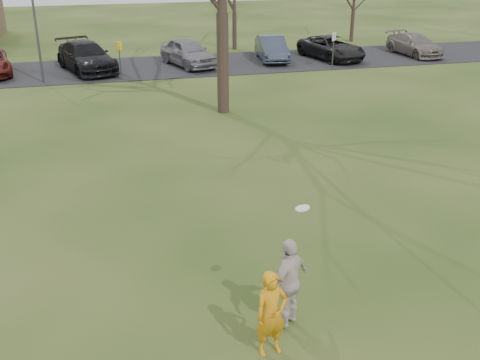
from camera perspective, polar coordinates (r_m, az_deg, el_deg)
name	(u,v)px	position (r m, az deg, el deg)	size (l,w,h in m)	color
ground	(289,326)	(11.81, 4.87, -14.23)	(120.00, 120.00, 0.00)	#1E380F
parking_strip	(153,67)	(34.72, -8.60, 11.01)	(62.00, 6.50, 0.04)	black
player_defender	(271,314)	(10.67, 3.12, -13.11)	(0.62, 0.41, 1.69)	orange
car_3	(86,57)	(34.26, -15.01, 11.73)	(2.24, 5.50, 1.60)	black
car_4	(188,52)	(34.64, -5.18, 12.50)	(1.85, 4.61, 1.57)	gray
car_5	(272,48)	(36.17, 3.17, 12.90)	(1.52, 4.35, 1.43)	#333B4D
car_6	(331,48)	(37.00, 9.05, 12.84)	(2.28, 4.94, 1.37)	black
car_7	(414,45)	(39.41, 16.91, 12.72)	(1.84, 4.52, 1.31)	slate
catching_play	(289,282)	(11.28, 4.91, -10.01)	(1.14, 1.03, 2.54)	beige
lamp_post	(33,5)	(31.62, -19.84, 16.05)	(0.34, 0.34, 6.27)	#47474C
sign_yellow	(119,54)	(31.38, -11.87, 12.17)	(0.35, 0.35, 2.08)	#47474C
sign_white	(334,44)	(34.03, 9.26, 13.18)	(0.35, 0.35, 2.08)	#47474C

